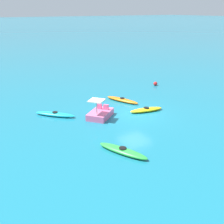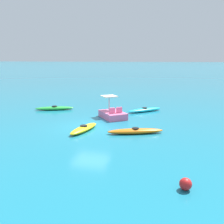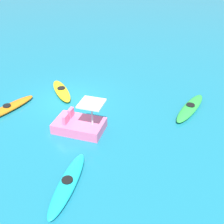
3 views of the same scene
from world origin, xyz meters
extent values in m
plane|color=#19728C|center=(0.00, 0.00, 0.00)|extent=(600.00, 600.00, 0.00)
ellipsoid|color=#19B7C6|center=(5.83, -3.11, 0.16)|extent=(2.82, 3.05, 0.32)
cylinder|color=black|center=(5.83, -3.11, 0.35)|extent=(0.61, 0.61, 0.05)
ellipsoid|color=green|center=(4.75, 4.96, 0.16)|extent=(1.92, 3.47, 0.32)
cylinder|color=black|center=(4.75, 4.96, 0.35)|extent=(0.60, 0.60, 0.05)
ellipsoid|color=yellow|center=(-1.11, 0.10, 0.16)|extent=(3.06, 1.35, 0.32)
cylinder|color=black|center=(-1.11, 0.10, 0.35)|extent=(0.56, 0.56, 0.05)
ellipsoid|color=orange|center=(-0.95, -3.24, 0.16)|extent=(1.80, 3.52, 0.32)
cylinder|color=black|center=(-0.95, -3.24, 0.35)|extent=(0.54, 0.54, 0.05)
cube|color=pink|center=(2.85, -0.91, 0.25)|extent=(2.82, 2.65, 0.50)
cube|color=pink|center=(2.23, -1.00, 0.72)|extent=(0.39, 0.45, 0.44)
cube|color=pink|center=(2.60, -1.48, 0.72)|extent=(0.39, 0.45, 0.44)
cylinder|color=#B2B2B7|center=(3.41, -0.49, 1.05)|extent=(0.08, 0.08, 1.10)
cube|color=silver|center=(3.41, -0.49, 1.64)|extent=(1.54, 1.54, 0.08)
sphere|color=red|center=(-7.46, -5.95, 0.23)|extent=(0.45, 0.45, 0.45)
camera|label=1|loc=(13.37, 17.06, 8.23)|focal=44.30mm
camera|label=2|loc=(-16.19, -5.28, 4.64)|focal=40.86mm
camera|label=3|loc=(13.02, -6.12, 8.17)|focal=45.16mm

